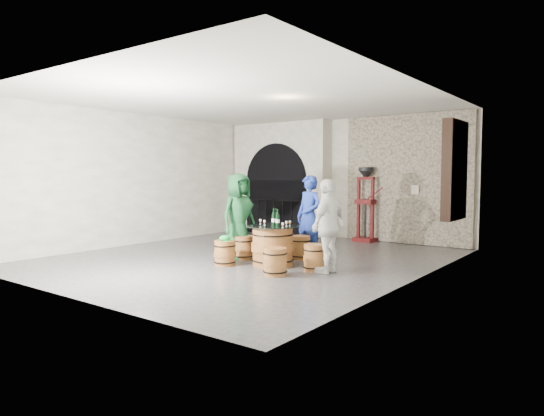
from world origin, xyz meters
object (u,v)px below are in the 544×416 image
Objects in this scene: wine_bottle_center at (278,219)px; person_blue at (309,216)px; barrel_stool_near_left at (225,253)px; barrel_stool_left at (244,248)px; barrel_stool_near_right at (275,262)px; wine_bottle_left at (274,219)px; person_green at (239,216)px; side_barrel at (309,229)px; barrel_stool_far at (301,247)px; barrel_table at (273,246)px; barrel_stool_right at (315,258)px; corking_press at (366,198)px; wine_bottle_right at (276,218)px; person_white at (328,226)px.

person_blue is at bearing 94.71° from wine_bottle_center.
barrel_stool_near_left is 1.46× the size of wine_bottle_center.
barrel_stool_near_right is at bearing -31.78° from barrel_stool_left.
wine_bottle_left is (-0.04, -1.18, 0.04)m from person_blue.
barrel_stool_left is 1.12m from wine_bottle_left.
person_green is at bearing 167.13° from barrel_stool_left.
barrel_stool_left is 1.46× the size of wine_bottle_left.
barrel_stool_near_left is 0.72× the size of side_barrel.
barrel_stool_near_right is at bearing -57.11° from wine_bottle_center.
wine_bottle_left is (-0.03, -0.89, 0.65)m from barrel_stool_far.
barrel_stool_far is 0.28× the size of person_blue.
barrel_table is at bearing 161.22° from wine_bottle_center.
corking_press reaches higher than barrel_stool_right.
wine_bottle_center is (-0.42, 0.65, 0.65)m from barrel_stool_near_right.
side_barrel is at bearing 8.36° from person_green.
wine_bottle_center is at bearing -96.88° from person_green.
barrel_table is at bearing -69.78° from side_barrel.
barrel_stool_far and barrel_stool_near_left have the same top height.
barrel_stool_left is 0.76m from barrel_stool_near_left.
barrel_table is 0.92m from barrel_stool_far.
side_barrel is (-1.14, 2.99, -0.56)m from wine_bottle_right.
corking_press is (-0.06, 4.04, 0.73)m from barrel_table.
person_blue is at bearing 87.55° from barrel_table.
barrel_stool_far is 3.26m from corking_press.
barrel_stool_right is at bearing -1.86° from wine_bottle_right.
side_barrel is (-1.18, 1.86, -0.52)m from person_blue.
person_green is 5.36× the size of wine_bottle_left.
wine_bottle_left reaches higher than barrel_stool_near_right.
person_white is at bearing 2.63° from barrel_stool_right.
person_white is at bearing -52.57° from side_barrel.
person_green reaches higher than barrel_stool_right.
barrel_stool_left is 1.25m from wine_bottle_center.
barrel_table reaches higher than barrel_stool_left.
wine_bottle_left is 0.16m from wine_bottle_center.
person_blue is at bearing -57.67° from side_barrel.
barrel_table is 2.06× the size of barrel_stool_near_left.
wine_bottle_center reaches higher than barrel_stool_left.
barrel_stool_near_right is at bearing -51.93° from wine_bottle_left.
barrel_table is at bearing -87.05° from person_white.
barrel_stool_near_right is at bearing -62.67° from person_blue.
wine_bottle_right is (0.90, -0.13, 0.65)m from barrel_stool_left.
side_barrel is at bearing 94.88° from barrel_stool_left.
barrel_table is 0.56× the size of person_green.
corking_press is (-0.21, 4.10, 0.22)m from wine_bottle_center.
person_blue is (0.01, 0.29, 0.62)m from barrel_stool_far.
wine_bottle_right is 3.98m from corking_press.
barrel_stool_right is at bearing -44.91° from barrel_stool_far.
barrel_stool_left is 1.46× the size of wine_bottle_right.
corking_press reaches higher than barrel_stool_near_right.
wine_bottle_center is at bearing -83.72° from person_white.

